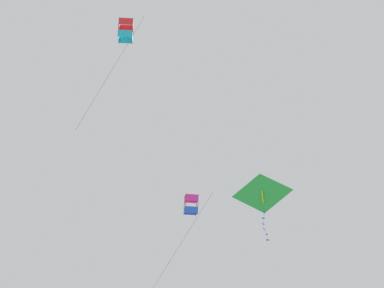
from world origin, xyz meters
name	(u,v)px	position (x,y,z in m)	size (l,w,h in m)	color
kite_box_far_centre	(126,31)	(4.24, 2.26, 23.55)	(3.18, 2.18, 8.60)	red
kite_box_highest	(191,205)	(1.43, -6.13, 16.13)	(4.43, 3.25, 7.97)	#DB2D93
kite_delta_upper_right	(262,194)	(-3.08, -2.73, 14.88)	(2.55, 1.11, 3.45)	green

